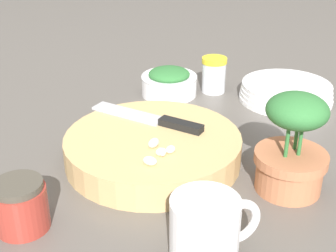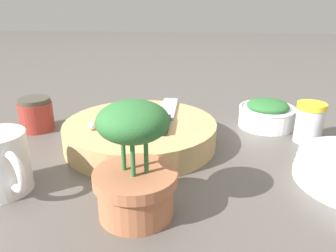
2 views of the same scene
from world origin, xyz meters
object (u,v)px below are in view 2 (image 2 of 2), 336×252
cutting_board (141,133)px  chef_knife (166,116)px  garlic_cloves (109,126)px  potted_herb (135,168)px  honey_jar (36,114)px  coffee_mug (0,163)px  herb_bowl (267,114)px  spice_jar (309,122)px

cutting_board → chef_knife: chef_knife is taller
garlic_cloves → potted_herb: size_ratio=0.44×
chef_knife → honey_jar: size_ratio=3.04×
coffee_mug → potted_herb: bearing=169.5°
chef_knife → coffee_mug: bearing=-135.9°
herb_bowl → potted_herb: potted_herb is taller
honey_jar → cutting_board: bearing=166.4°
garlic_cloves → spice_jar: bearing=-167.3°
spice_jar → honey_jar: bearing=-1.3°
spice_jar → honey_jar: 0.60m
herb_bowl → cutting_board: bearing=24.8°
honey_jar → herb_bowl: bearing=-172.7°
cutting_board → herb_bowl: 0.30m
chef_knife → herb_bowl: bearing=23.4°
coffee_mug → cutting_board: bearing=-133.4°
coffee_mug → potted_herb: 0.22m
herb_bowl → garlic_cloves: bearing=27.5°
chef_knife → cutting_board: bearing=-148.2°
chef_knife → honey_jar: bearing=174.5°
garlic_cloves → potted_herb: bearing=114.1°
cutting_board → chef_knife: size_ratio=1.34×
chef_knife → coffee_mug: (0.23, 0.22, -0.01)m
herb_bowl → honey_jar: size_ratio=1.73×
cutting_board → spice_jar: size_ratio=3.68×
coffee_mug → herb_bowl: bearing=-145.1°
potted_herb → spice_jar: bearing=-138.3°
spice_jar → honey_jar: (0.60, -0.01, -0.01)m
herb_bowl → coffee_mug: bearing=34.9°
cutting_board → chef_knife: bearing=-148.3°
garlic_cloves → potted_herb: (-0.08, 0.19, 0.02)m
garlic_cloves → coffee_mug: coffee_mug is taller
cutting_board → potted_herb: size_ratio=1.88×
honey_jar → chef_knife: bearing=174.3°
cutting_board → garlic_cloves: 0.07m
chef_knife → herb_bowl: herb_bowl is taller
chef_knife → garlic_cloves: garlic_cloves is taller
cutting_board → potted_herb: bearing=98.1°
cutting_board → honey_jar: size_ratio=4.08×
herb_bowl → honey_jar: (0.53, 0.07, 0.01)m
garlic_cloves → potted_herb: potted_herb is taller
spice_jar → potted_herb: (0.31, 0.28, 0.03)m
cutting_board → coffee_mug: 0.27m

